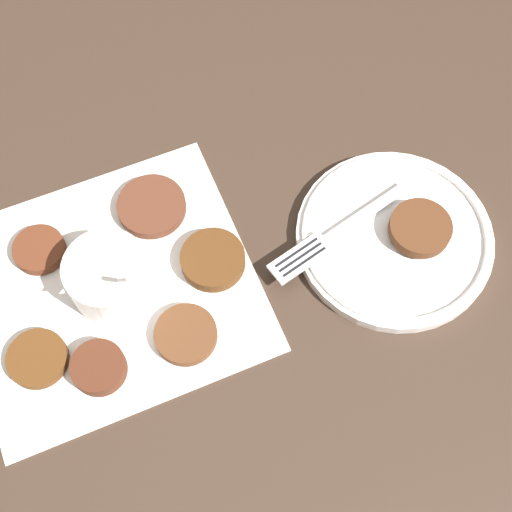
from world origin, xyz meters
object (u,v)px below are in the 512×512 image
Objects in this scene: sauce_bowl at (111,277)px; fritter_on_plate at (422,227)px; serving_plate at (396,236)px; fork at (329,239)px.

sauce_bowl reaches higher than fritter_on_plate.
fork is (0.07, -0.03, 0.01)m from serving_plate.
fork is at bearing -24.23° from fritter_on_plate.
fritter_on_plate is at bearing 154.86° from serving_plate.
fritter_on_plate reaches higher than fork.
fork is at bearing -23.93° from serving_plate.
sauce_bowl is 0.47× the size of serving_plate.
sauce_bowl reaches higher than serving_plate.
sauce_bowl is 1.51× the size of fritter_on_plate.
fritter_on_plate is at bearing 159.28° from sauce_bowl.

